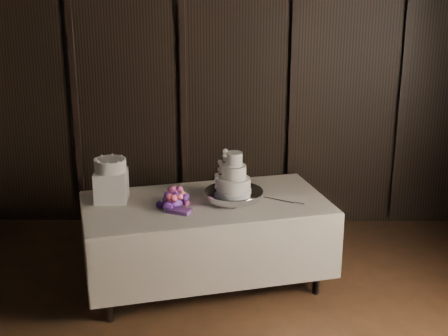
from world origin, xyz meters
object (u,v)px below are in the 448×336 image
box_pedestal (111,186)px  cake_stand (234,196)px  small_cake (110,165)px  display_table (206,240)px  wedding_cake (231,176)px  bouquet (173,199)px

box_pedestal → cake_stand: bearing=-1.0°
small_cake → display_table: bearing=-2.2°
wedding_cake → display_table: bearing=-177.8°
cake_stand → bouquet: size_ratio=1.18×
cake_stand → small_cake: (-1.00, 0.02, 0.26)m
bouquet → small_cake: small_cake is taller
display_table → bouquet: bearing=-169.4°
display_table → small_cake: 1.01m
bouquet → box_pedestal: box_pedestal is taller
cake_stand → box_pedestal: box_pedestal is taller
display_table → wedding_cake: bearing=-15.2°
box_pedestal → small_cake: small_cake is taller
wedding_cake → small_cake: size_ratio=1.26×
bouquet → cake_stand: bearing=15.5°
bouquet → box_pedestal: 0.54m
wedding_cake → box_pedestal: size_ratio=1.26×
box_pedestal → display_table: bearing=-2.2°
cake_stand → box_pedestal: (-1.00, 0.02, 0.08)m
cake_stand → box_pedestal: size_ratio=1.86×
wedding_cake → small_cake: (-0.98, 0.03, 0.08)m
display_table → small_cake: small_cake is taller
display_table → small_cake: size_ratio=8.44×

